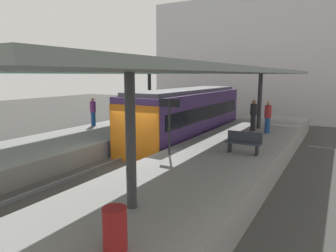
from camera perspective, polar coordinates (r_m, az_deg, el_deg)
name	(u,v)px	position (r m, az deg, el deg)	size (l,w,h in m)	color
ground_plane	(128,170)	(13.81, -7.41, -7.98)	(80.00, 80.00, 0.00)	#383835
platform_left	(66,148)	(16.18, -18.33, -3.96)	(4.40, 28.00, 1.00)	gray
platform_right	(209,172)	(11.87, 7.57, -8.37)	(4.40, 28.00, 1.00)	gray
track_ballast	(128,167)	(13.78, -7.42, -7.58)	(3.20, 28.00, 0.20)	#423F3D
rail_near_side	(115,161)	(14.16, -9.78, -6.46)	(0.08, 28.00, 0.14)	slate
rail_far_side	(141,166)	(13.33, -4.93, -7.36)	(0.08, 28.00, 0.14)	slate
commuter_train	(187,116)	(18.36, 3.47, 1.94)	(2.78, 10.81, 3.10)	#472D6B
canopy_left	(83,73)	(16.74, -15.41, 9.44)	(4.18, 21.00, 3.34)	#333335
canopy_right	(224,72)	(12.62, 10.35, 9.75)	(4.18, 21.00, 3.34)	#333335
platform_bench	(244,142)	(12.73, 13.82, -2.86)	(1.40, 0.41, 0.86)	black
platform_sign	(169,114)	(11.91, 0.25, 2.25)	(0.90, 0.08, 2.21)	#262628
litter_bin	(115,229)	(5.86, -9.77, -18.25)	(0.44, 0.44, 0.80)	maroon
passenger_near_bench	(93,111)	(19.56, -13.68, 2.68)	(0.36, 0.36, 1.74)	navy
passenger_mid_platform	(253,115)	(17.87, 15.47, 1.99)	(0.36, 0.36, 1.74)	#232328
passenger_far_end	(268,117)	(17.42, 17.94, 1.64)	(0.36, 0.36, 1.71)	navy
station_building_backdrop	(252,60)	(31.55, 15.24, 11.62)	(18.00, 6.00, 11.00)	#B7B2B7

